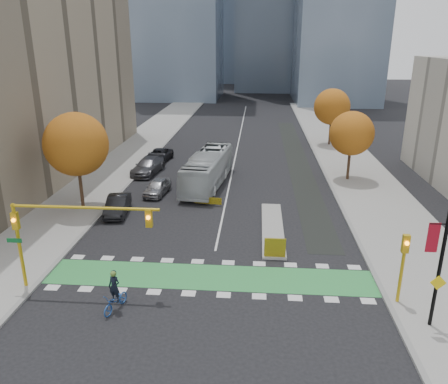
% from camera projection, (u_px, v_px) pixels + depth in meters
% --- Properties ---
extents(ground, '(300.00, 300.00, 0.00)m').
position_uv_depth(ground, '(207.00, 290.00, 25.06)').
color(ground, black).
rests_on(ground, ground).
extents(sidewalk_west, '(7.00, 120.00, 0.15)m').
position_uv_depth(sidewalk_west, '(99.00, 179.00, 44.87)').
color(sidewalk_west, gray).
rests_on(sidewalk_west, ground).
extents(sidewalk_east, '(7.00, 120.00, 0.15)m').
position_uv_depth(sidewalk_east, '(366.00, 186.00, 42.88)').
color(sidewalk_east, gray).
rests_on(sidewalk_east, ground).
extents(curb_west, '(0.30, 120.00, 0.16)m').
position_uv_depth(curb_west, '(132.00, 180.00, 44.61)').
color(curb_west, gray).
rests_on(curb_west, ground).
extents(curb_east, '(0.30, 120.00, 0.16)m').
position_uv_depth(curb_east, '(330.00, 185.00, 43.14)').
color(curb_east, gray).
rests_on(curb_east, ground).
extents(bike_crossing, '(20.00, 3.00, 0.01)m').
position_uv_depth(bike_crossing, '(210.00, 277.00, 26.47)').
color(bike_crossing, green).
rests_on(bike_crossing, ground).
extents(centre_line, '(0.15, 70.00, 0.01)m').
position_uv_depth(centre_line, '(239.00, 141.00, 62.74)').
color(centre_line, silver).
rests_on(centre_line, ground).
extents(bike_lane_paint, '(2.50, 50.00, 0.01)m').
position_uv_depth(bike_lane_paint, '(297.00, 159.00, 52.77)').
color(bike_lane_paint, black).
rests_on(bike_lane_paint, ground).
extents(median_island, '(1.60, 10.00, 0.16)m').
position_uv_depth(median_island, '(273.00, 228.00, 33.22)').
color(median_island, gray).
rests_on(median_island, ground).
extents(hazard_board, '(1.40, 0.12, 1.30)m').
position_uv_depth(hazard_board, '(275.00, 248.00, 28.46)').
color(hazard_board, yellow).
rests_on(hazard_board, median_island).
extents(tree_west, '(5.20, 5.20, 8.22)m').
position_uv_depth(tree_west, '(76.00, 144.00, 35.41)').
color(tree_west, '#332114').
rests_on(tree_west, ground).
extents(tree_east_near, '(4.40, 4.40, 7.08)m').
position_uv_depth(tree_east_near, '(352.00, 133.00, 43.31)').
color(tree_east_near, '#332114').
rests_on(tree_east_near, ground).
extents(tree_east_far, '(4.80, 4.80, 7.65)m').
position_uv_depth(tree_east_far, '(332.00, 107.00, 58.22)').
color(tree_east_far, '#332114').
rests_on(tree_east_far, ground).
extents(traffic_signal_west, '(8.53, 0.56, 5.20)m').
position_uv_depth(traffic_signal_west, '(61.00, 225.00, 23.84)').
color(traffic_signal_west, '#BF9914').
rests_on(traffic_signal_west, ground).
extents(traffic_signal_east, '(0.35, 0.43, 4.10)m').
position_uv_depth(traffic_signal_east, '(403.00, 259.00, 22.92)').
color(traffic_signal_east, '#BF9914').
rests_on(traffic_signal_east, ground).
extents(banner_lamppost, '(1.65, 0.36, 8.28)m').
position_uv_depth(banner_lamppost, '(444.00, 244.00, 20.35)').
color(banner_lamppost, black).
rests_on(banner_lamppost, ground).
extents(cyclist, '(1.27, 2.13, 2.32)m').
position_uv_depth(cyclist, '(115.00, 297.00, 23.00)').
color(cyclist, '#224E9D').
rests_on(cyclist, ground).
extents(bus, '(4.13, 12.18, 3.33)m').
position_uv_depth(bus, '(208.00, 169.00, 42.88)').
color(bus, silver).
rests_on(bus, ground).
extents(parked_car_a, '(2.20, 4.39, 1.44)m').
position_uv_depth(parked_car_a, '(157.00, 187.00, 40.52)').
color(parked_car_a, '#98989D').
rests_on(parked_car_a, ground).
extents(parked_car_b, '(2.15, 4.73, 1.51)m').
position_uv_depth(parked_car_b, '(118.00, 205.00, 35.96)').
color(parked_car_b, black).
rests_on(parked_car_b, ground).
extents(parked_car_c, '(3.09, 5.98, 1.66)m').
position_uv_depth(parked_car_c, '(148.00, 166.00, 46.91)').
color(parked_car_c, '#4F4F54').
rests_on(parked_car_c, ground).
extents(parked_car_d, '(3.01, 5.44, 1.44)m').
position_uv_depth(parked_car_d, '(158.00, 156.00, 51.65)').
color(parked_car_d, black).
rests_on(parked_car_d, ground).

